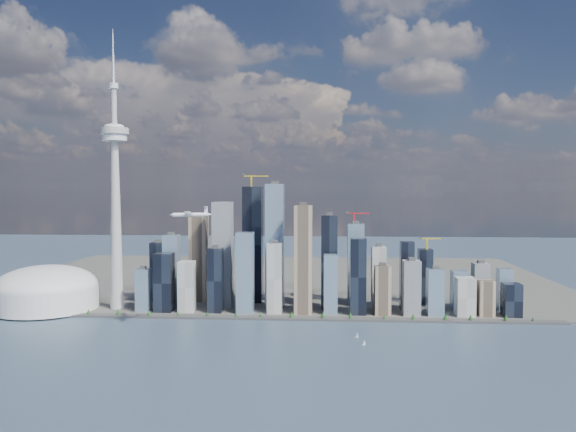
# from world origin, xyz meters

# --- Properties ---
(ground) EXTENTS (4000.00, 4000.00, 0.00)m
(ground) POSITION_xyz_m (0.00, 0.00, 0.00)
(ground) COLOR #334259
(ground) RESTS_ON ground
(seawall) EXTENTS (1100.00, 22.00, 4.00)m
(seawall) POSITION_xyz_m (0.00, 250.00, 2.00)
(seawall) COLOR #383838
(seawall) RESTS_ON ground
(land) EXTENTS (1400.00, 900.00, 3.00)m
(land) POSITION_xyz_m (0.00, 700.00, 1.50)
(land) COLOR #4C4C47
(land) RESTS_ON ground
(shoreline_trees) EXTENTS (960.53, 7.20, 8.80)m
(shoreline_trees) POSITION_xyz_m (0.00, 250.00, 8.78)
(shoreline_trees) COLOR #3F2D1E
(shoreline_trees) RESTS_ON seawall
(skyscraper_cluster) EXTENTS (736.00, 142.00, 269.10)m
(skyscraper_cluster) POSITION_xyz_m (59.62, 336.82, 83.74)
(skyscraper_cluster) COLOR black
(skyscraper_cluster) RESTS_ON land
(needle_tower) EXTENTS (56.00, 56.00, 550.50)m
(needle_tower) POSITION_xyz_m (-300.00, 310.00, 235.84)
(needle_tower) COLOR #A7A7A1
(needle_tower) RESTS_ON land
(dome_stadium) EXTENTS (200.00, 200.00, 86.00)m
(dome_stadium) POSITION_xyz_m (-440.00, 300.00, 39.44)
(dome_stadium) COLOR white
(dome_stadium) RESTS_ON land
(airplane) EXTENTS (66.66, 59.60, 16.67)m
(airplane) POSITION_xyz_m (-108.05, 138.92, 200.54)
(airplane) COLOR white
(airplane) RESTS_ON ground
(sailboat_west) EXTENTS (5.92, 2.67, 8.20)m
(sailboat_west) POSITION_xyz_m (175.63, 90.25, 2.63)
(sailboat_west) COLOR white
(sailboat_west) RESTS_ON ground
(sailboat_east) EXTENTS (7.02, 3.36, 9.74)m
(sailboat_east) POSITION_xyz_m (166.95, 132.17, 3.13)
(sailboat_east) COLOR white
(sailboat_east) RESTS_ON ground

